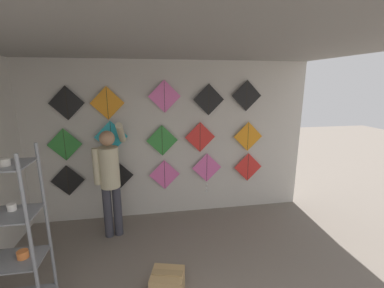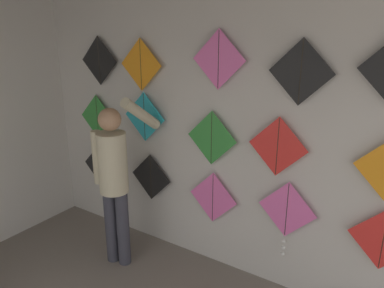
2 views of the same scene
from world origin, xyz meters
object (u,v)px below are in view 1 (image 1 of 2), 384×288
Objects in this scene: cardboard_box at (168,284)px; kite_8 at (200,137)px; shopkeeper at (110,175)px; kite_4 at (248,167)px; kite_13 at (209,100)px; kite_2 at (165,175)px; kite_3 at (207,170)px; kite_9 at (248,137)px; kite_6 at (111,137)px; kite_14 at (247,96)px; kite_5 at (65,145)px; kite_0 at (68,181)px; kite_11 at (107,103)px; kite_12 at (164,96)px; kite_10 at (67,103)px; kite_7 at (162,141)px; kite_1 at (117,176)px.

kite_8 reaches higher than cardboard_box.
shopkeeper reaches higher than kite_4.
kite_2 is at bearing 180.00° from kite_13.
kite_9 is (0.78, 0.00, 0.61)m from kite_3.
kite_14 is (2.39, 0.00, 0.67)m from kite_6.
kite_5 reaches higher than kite_3.
kite_0 is at bearing 179.98° from kite_3.
kite_9 reaches higher than kite_0.
kite_8 is at bearing 179.57° from kite_3.
shopkeeper is 2.53m from kite_9.
kite_11 is 0.95m from kite_12.
shopkeeper is at bearing -162.64° from kite_13.
kite_10 is (-1.43, 1.90, 1.96)m from cardboard_box.
kite_13 reaches higher than kite_4.
kite_0 is 3.29m from kite_9.
kite_0 is 1.00× the size of kite_6.
kite_9 reaches higher than kite_7.
kite_6 is at bearing 179.97° from kite_3.
kite_3 is at bearing -0.07° from kite_2.
kite_8 is at bearing 0.00° from kite_0.
kite_7 reaches higher than kite_1.
kite_12 is (0.06, 0.00, 0.76)m from kite_7.
kite_7 is 1.71m from kite_14.
kite_13 is (-0.79, 0.00, 1.29)m from kite_4.
kite_5 is 1.61m from kite_7.
kite_1 is 1.00× the size of kite_13.
kite_10 is at bearing 180.00° from kite_8.
kite_10 is at bearing 0.00° from kite_0.
kite_2 is 1.00× the size of kite_10.
kite_11 reaches higher than kite_7.
kite_1 is (0.83, 0.00, 0.04)m from kite_0.
kite_12 reaches higher than kite_0.
kite_2 is at bearing 0.00° from kite_11.
kite_2 is at bearing 180.00° from kite_4.
kite_5 is 0.76m from kite_6.
kite_12 is (0.90, 0.52, 1.15)m from shopkeeper.
kite_0 is 2.41m from kite_8.
kite_2 is 0.79m from kite_3.
shopkeeper is 3.33× the size of kite_6.
kite_14 is at bearing 0.00° from kite_8.
kite_4 is at bearing 0.00° from kite_6.
kite_9 reaches higher than kite_2.
kite_13 is at bearing 64.30° from cardboard_box.
kite_7 is at bearing 180.00° from kite_2.
kite_3 is 1.38× the size of kite_10.
kite_7 is (-0.81, 0.00, 0.59)m from kite_3.
kite_3 is at bearing -0.07° from kite_7.
kite_5 is 3.20m from kite_9.
kite_6 is at bearing 0.00° from kite_5.
kite_7 is at bearing 20.68° from shopkeeper.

